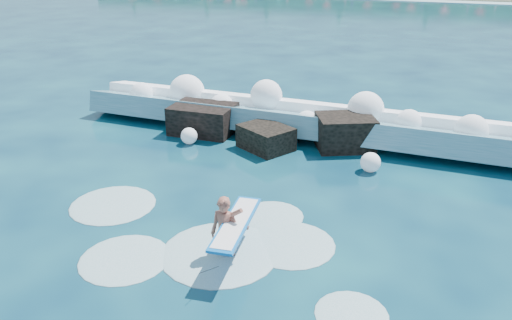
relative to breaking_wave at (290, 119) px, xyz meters
name	(u,v)px	position (x,y,z in m)	size (l,w,h in m)	color
ground	(180,218)	(-0.68, -7.90, -0.53)	(200.00, 200.00, 0.00)	#07233E
wet_band	(413,0)	(-0.68, 59.10, -0.49)	(140.00, 5.00, 0.08)	silver
breaking_wave	(290,119)	(0.00, 0.00, 0.00)	(17.62, 2.76, 1.52)	teal
rock_cluster	(264,129)	(-0.64, -1.35, -0.07)	(8.26, 3.46, 1.44)	black
surfer_with_board	(227,232)	(1.35, -9.13, 0.18)	(1.11, 3.04, 1.92)	#985747
wave_spray	(280,106)	(-0.43, -0.05, 0.51)	(14.60, 4.16, 2.04)	white
surf_foam	(201,240)	(0.41, -8.70, -0.53)	(9.50, 5.29, 0.15)	silver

